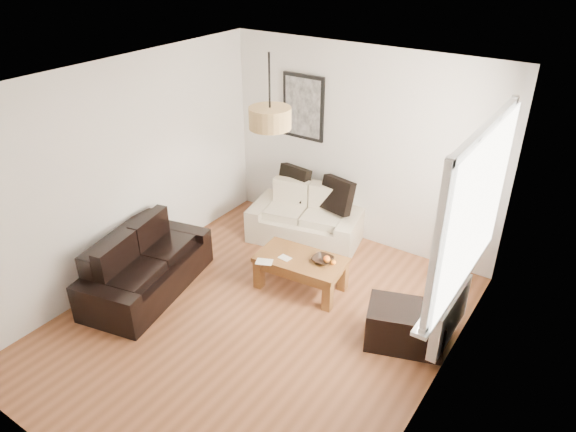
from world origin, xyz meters
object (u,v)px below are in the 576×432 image
Objects in this scene: loveseat_cream at (306,216)px; sofa_leather at (146,264)px; coffee_table at (301,273)px; ottoman at (405,326)px.

loveseat_cream is 2.22m from sofa_leather.
loveseat_cream is 1.14m from coffee_table.
loveseat_cream reaches higher than coffee_table.
coffee_table is 1.41m from ottoman.
loveseat_cream is 1.91× the size of ottoman.
sofa_leather is at bearing -126.53° from loveseat_cream.
ottoman is (2.88, 0.83, -0.14)m from sofa_leather.
sofa_leather is 3.00m from ottoman.
sofa_leather is at bearing -145.23° from coffee_table.
coffee_table is at bearing 171.76° from ottoman.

